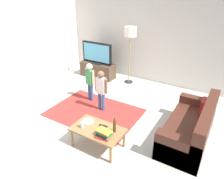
# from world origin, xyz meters

# --- Properties ---
(ground) EXTENTS (7.80, 7.80, 0.00)m
(ground) POSITION_xyz_m (0.00, 0.00, 0.00)
(ground) COLOR #B2ADA3
(wall_back) EXTENTS (6.00, 0.12, 2.70)m
(wall_back) POSITION_xyz_m (0.00, 3.00, 1.35)
(wall_back) COLOR silver
(wall_back) RESTS_ON ground
(wall_left) EXTENTS (0.12, 6.00, 2.70)m
(wall_left) POSITION_xyz_m (-3.00, 0.00, 1.35)
(wall_left) COLOR silver
(wall_left) RESTS_ON ground
(area_rug) EXTENTS (2.20, 1.60, 0.01)m
(area_rug) POSITION_xyz_m (-0.39, 0.37, 0.00)
(area_rug) COLOR #9E2D28
(area_rug) RESTS_ON ground
(tv_stand) EXTENTS (1.20, 0.44, 0.50)m
(tv_stand) POSITION_xyz_m (-1.60, 2.30, 0.24)
(tv_stand) COLOR #4C3828
(tv_stand) RESTS_ON ground
(tv) EXTENTS (1.10, 0.28, 0.71)m
(tv) POSITION_xyz_m (-1.60, 2.28, 0.85)
(tv) COLOR black
(tv) RESTS_ON tv_stand
(couch) EXTENTS (0.80, 1.80, 0.86)m
(couch) POSITION_xyz_m (1.93, 0.54, 0.29)
(couch) COLOR #472319
(couch) RESTS_ON ground
(floor_lamp) EXTENTS (0.36, 0.36, 1.78)m
(floor_lamp) POSITION_xyz_m (-0.48, 2.45, 1.54)
(floor_lamp) COLOR #262626
(floor_lamp) RESTS_ON ground
(child_near_tv) EXTENTS (0.35, 0.19, 1.07)m
(child_near_tv) POSITION_xyz_m (-0.85, 0.86, 0.64)
(child_near_tv) COLOR #33598C
(child_near_tv) RESTS_ON ground
(child_center) EXTENTS (0.36, 0.17, 1.07)m
(child_center) POSITION_xyz_m (-0.30, 0.58, 0.64)
(child_center) COLOR #33598C
(child_center) RESTS_ON ground
(coffee_table) EXTENTS (1.00, 0.60, 0.42)m
(coffee_table) POSITION_xyz_m (0.39, -0.59, 0.37)
(coffee_table) COLOR olive
(coffee_table) RESTS_ON ground
(book_stack) EXTENTS (0.29, 0.25, 0.13)m
(book_stack) POSITION_xyz_m (0.62, -0.71, 0.48)
(book_stack) COLOR red
(book_stack) RESTS_ON coffee_table
(bottle) EXTENTS (0.06, 0.06, 0.31)m
(bottle) POSITION_xyz_m (0.71, -0.49, 0.55)
(bottle) COLOR #4C3319
(bottle) RESTS_ON coffee_table
(tv_remote) EXTENTS (0.17, 0.07, 0.02)m
(tv_remote) POSITION_xyz_m (0.44, -0.47, 0.43)
(tv_remote) COLOR black
(tv_remote) RESTS_ON coffee_table
(soda_can) EXTENTS (0.07, 0.07, 0.12)m
(soda_can) POSITION_xyz_m (0.11, -0.71, 0.48)
(soda_can) COLOR silver
(soda_can) RESTS_ON coffee_table
(plate) EXTENTS (0.22, 0.22, 0.02)m
(plate) POSITION_xyz_m (0.09, -0.49, 0.43)
(plate) COLOR white
(plate) RESTS_ON coffee_table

